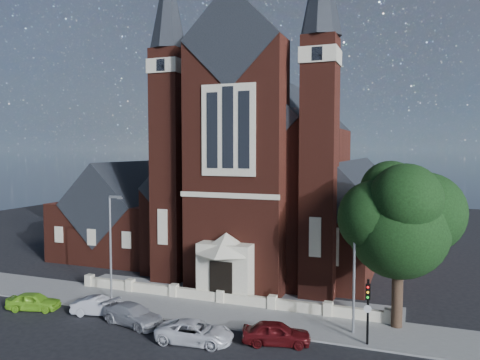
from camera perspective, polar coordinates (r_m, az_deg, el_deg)
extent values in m
plane|color=black|center=(43.87, 2.12, -11.50)|extent=(120.00, 120.00, 0.00)
cube|color=slate|center=(34.53, -3.65, -15.78)|extent=(60.00, 5.00, 0.12)
cube|color=slate|center=(38.02, -1.09, -13.92)|extent=(26.00, 3.00, 0.14)
cube|color=beige|center=(36.26, -2.30, -14.81)|extent=(24.00, 0.40, 0.90)
cube|color=#4C1D14|center=(52.11, 5.64, -1.27)|extent=(10.00, 30.00, 14.00)
cube|color=black|center=(51.97, 5.69, 6.44)|extent=(10.00, 30.20, 10.00)
cube|color=#4C1D14|center=(53.94, -2.40, -4.29)|extent=(5.00, 26.00, 8.00)
cube|color=#4C1D14|center=(50.07, 13.67, -5.02)|extent=(5.00, 26.00, 8.00)
cube|color=black|center=(53.53, -2.41, -0.05)|extent=(5.01, 26.20, 5.01)
cube|color=black|center=(49.62, 13.74, -0.45)|extent=(5.01, 26.20, 5.01)
cube|color=#4C1D14|center=(37.19, -0.54, 1.38)|extent=(8.00, 3.00, 20.00)
cube|color=black|center=(38.11, -0.55, 16.58)|extent=(8.00, 3.20, 8.00)
cube|color=beige|center=(35.74, -1.44, 6.09)|extent=(4.40, 0.15, 7.00)
cube|color=black|center=(35.69, -1.49, 6.42)|extent=(0.90, 0.08, 6.20)
cube|color=beige|center=(36.51, -1.69, -11.07)|extent=(4.20, 2.00, 4.40)
cube|color=black|center=(35.74, -2.34, -12.40)|extent=(1.80, 0.12, 3.20)
cone|color=beige|center=(36.01, -1.69, -7.68)|extent=(4.60, 4.60, 1.60)
cube|color=#4C1D14|center=(40.87, -8.56, 1.55)|extent=(2.60, 2.60, 20.00)
cube|color=beige|center=(41.43, -8.67, 13.38)|extent=(2.80, 2.80, 1.20)
cone|color=black|center=(42.70, -8.75, 20.67)|extent=(3.20, 3.20, 8.00)
cube|color=#4C1D14|center=(36.34, 9.64, 1.27)|extent=(2.60, 2.60, 20.00)
cube|color=beige|center=(36.97, 9.79, 14.55)|extent=(2.80, 2.80, 1.20)
cube|color=#4C1D14|center=(52.92, -13.53, -5.64)|extent=(12.00, 12.00, 6.00)
cube|color=black|center=(52.52, -13.58, -2.41)|extent=(8.49, 12.20, 8.49)
cylinder|color=black|center=(32.44, 18.63, -12.63)|extent=(0.70, 0.70, 5.00)
sphere|color=black|center=(31.56, 18.78, -5.63)|extent=(6.40, 6.40, 6.40)
sphere|color=black|center=(30.10, 19.55, -2.26)|extent=(4.40, 4.40, 4.40)
cylinder|color=gray|center=(36.95, -15.50, -8.16)|extent=(0.16, 0.16, 8.00)
cube|color=gray|center=(36.06, -14.97, -2.01)|extent=(1.00, 0.15, 0.18)
cube|color=gray|center=(35.83, -14.45, -2.16)|extent=(0.35, 0.22, 0.12)
cylinder|color=gray|center=(30.29, 13.74, -10.76)|extent=(0.16, 0.16, 8.00)
cube|color=gray|center=(29.50, 14.82, -3.26)|extent=(1.00, 0.15, 0.18)
cube|color=gray|center=(29.47, 15.60, -3.44)|extent=(0.35, 0.22, 0.12)
cylinder|color=black|center=(29.34, 15.32, -15.35)|extent=(0.14, 0.14, 4.00)
cube|color=black|center=(28.80, 15.33, -13.00)|extent=(0.28, 0.22, 0.90)
sphere|color=red|center=(28.59, 15.32, -12.50)|extent=(0.14, 0.14, 0.14)
sphere|color=#CC8C0C|center=(28.68, 15.31, -13.08)|extent=(0.14, 0.14, 0.14)
sphere|color=#0C9919|center=(28.76, 15.30, -13.65)|extent=(0.14, 0.14, 0.14)
imported|color=#7FC727|center=(37.70, -23.85, -13.38)|extent=(4.03, 2.46, 1.28)
imported|color=#B0B1B8|center=(35.15, -16.74, -14.50)|extent=(4.00, 2.24, 1.25)
imported|color=gray|center=(32.81, -12.91, -15.70)|extent=(4.88, 2.89, 1.33)
imported|color=white|center=(29.45, -5.52, -17.97)|extent=(4.86, 2.61, 1.30)
imported|color=#4D0D0F|center=(29.17, 4.45, -18.09)|extent=(4.32, 2.57, 1.38)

